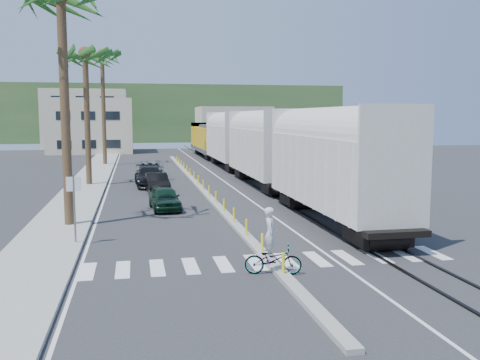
% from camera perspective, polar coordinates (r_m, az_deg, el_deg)
% --- Properties ---
extents(ground, '(140.00, 140.00, 0.00)m').
position_cam_1_polar(ground, '(22.00, 1.76, -7.35)').
color(ground, '#28282B').
rests_on(ground, ground).
extents(sidewalk, '(3.00, 90.00, 0.15)m').
position_cam_1_polar(sidewalk, '(46.24, -15.73, -0.05)').
color(sidewalk, gray).
rests_on(sidewalk, ground).
extents(rails, '(1.56, 100.00, 0.06)m').
position_cam_1_polar(rails, '(50.05, 0.14, 0.66)').
color(rails, black).
rests_on(rails, ground).
extents(median, '(0.45, 60.00, 0.85)m').
position_cam_1_polar(median, '(41.37, -4.46, -0.57)').
color(median, gray).
rests_on(median, ground).
extents(crosswalk, '(14.00, 2.20, 0.01)m').
position_cam_1_polar(crosswalk, '(20.12, 3.06, -8.69)').
color(crosswalk, silver).
rests_on(crosswalk, ground).
extents(lane_markings, '(9.42, 90.00, 0.01)m').
position_cam_1_polar(lane_markings, '(46.18, -7.85, 0.05)').
color(lane_markings, silver).
rests_on(lane_markings, ground).
extents(freight_train, '(3.00, 60.94, 5.85)m').
position_cam_1_polar(freight_train, '(47.06, 0.82, 3.78)').
color(freight_train, beige).
rests_on(freight_train, ground).
extents(palm_trees, '(3.50, 37.20, 13.75)m').
position_cam_1_polar(palm_trees, '(43.95, -15.89, 13.64)').
color(palm_trees, brown).
rests_on(palm_trees, ground).
extents(street_sign, '(0.60, 0.08, 3.00)m').
position_cam_1_polar(street_sign, '(23.17, -17.28, -1.96)').
color(street_sign, slate).
rests_on(street_sign, ground).
extents(buildings, '(38.00, 27.00, 10.00)m').
position_cam_1_polar(buildings, '(92.46, -12.29, 6.01)').
color(buildings, '#B3AC8E').
rests_on(buildings, ground).
extents(hillside, '(80.00, 20.00, 12.00)m').
position_cam_1_polar(hillside, '(120.88, -9.02, 7.00)').
color(hillside, '#385628').
rests_on(hillside, ground).
extents(car_lead, '(2.20, 4.19, 1.34)m').
position_cam_1_polar(car_lead, '(31.24, -8.03, -1.93)').
color(car_lead, black).
rests_on(car_lead, ground).
extents(car_second, '(2.16, 4.45, 1.39)m').
position_cam_1_polar(car_second, '(38.25, -8.87, -0.32)').
color(car_second, black).
rests_on(car_second, ground).
extents(car_third, '(2.64, 5.50, 1.54)m').
position_cam_1_polar(car_third, '(41.88, -9.61, 0.38)').
color(car_third, black).
rests_on(car_third, ground).
extents(car_rear, '(2.64, 5.39, 1.47)m').
position_cam_1_polar(car_rear, '(47.19, -9.57, 1.06)').
color(car_rear, '#A9ABAE').
rests_on(car_rear, ground).
extents(cyclist, '(1.63, 2.27, 2.33)m').
position_cam_1_polar(cyclist, '(18.42, 3.48, -7.81)').
color(cyclist, '#9EA0A5').
rests_on(cyclist, ground).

